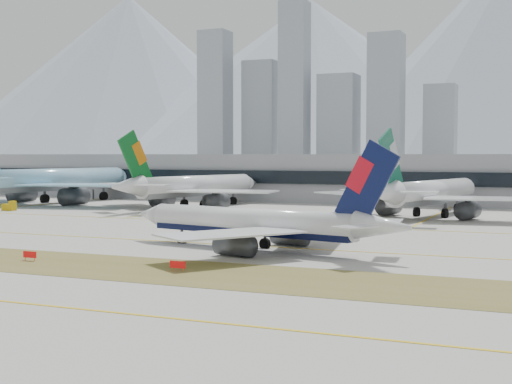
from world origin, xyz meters
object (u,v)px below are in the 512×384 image
at_px(widebody_cathay, 429,194).
at_px(terminal, 359,177).
at_px(widebody_eva, 191,188).
at_px(taxiing_airliner, 260,224).
at_px(widebody_korean, 51,181).

distance_m(widebody_cathay, terminal, 63.02).
height_order(widebody_eva, widebody_cathay, widebody_eva).
bearing_deg(widebody_eva, terminal, -19.67).
xyz_separation_m(widebody_eva, widebody_cathay, (65.75, -4.22, -0.15)).
relative_size(taxiing_airliner, widebody_cathay, 0.89).
xyz_separation_m(taxiing_airliner, widebody_korean, (-99.08, 73.61, 2.57)).
xyz_separation_m(widebody_eva, terminal, (34.50, 50.47, 1.81)).
bearing_deg(terminal, taxiing_airliner, -82.42).
distance_m(taxiing_airliner, widebody_eva, 89.77).
distance_m(taxiing_airliner, widebody_cathay, 71.15).
bearing_deg(taxiing_airliner, widebody_eva, -42.82).
height_order(widebody_korean, widebody_eva, widebody_korean).
relative_size(widebody_korean, widebody_eva, 1.19).
height_order(widebody_cathay, terminal, widebody_cathay).
bearing_deg(widebody_eva, widebody_korean, 104.94).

